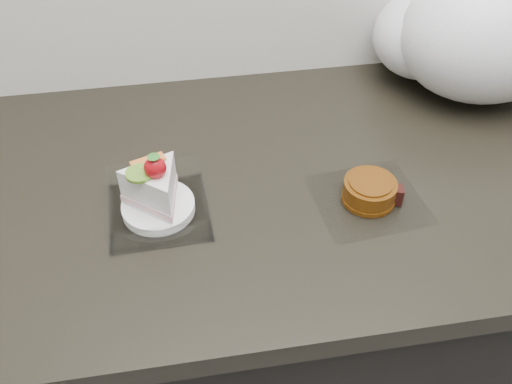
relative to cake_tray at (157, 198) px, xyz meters
name	(u,v)px	position (x,y,z in m)	size (l,w,h in m)	color
counter	(299,323)	(0.26, 0.06, -0.48)	(2.04, 0.64, 0.90)	black
cake_tray	(157,198)	(0.00, 0.00, 0.00)	(0.16, 0.16, 0.12)	white
mooncake_wrap	(370,193)	(0.33, -0.03, -0.02)	(0.18, 0.17, 0.04)	white
plastic_bag	(479,31)	(0.60, 0.24, 0.09)	(0.43, 0.37, 0.32)	white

